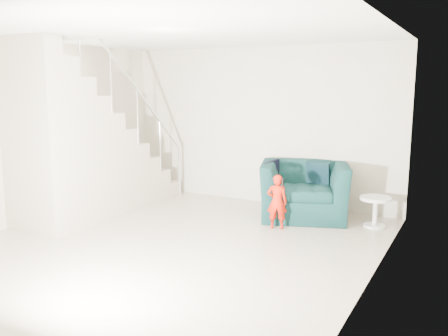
{
  "coord_description": "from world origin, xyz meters",
  "views": [
    {
      "loc": [
        3.4,
        -4.8,
        2.03
      ],
      "look_at": [
        0.15,
        1.2,
        0.85
      ],
      "focal_mm": 38.0,
      "sensor_mm": 36.0,
      "label": 1
    }
  ],
  "objects_px": {
    "side_table": "(375,207)",
    "staircase": "(83,157)",
    "armchair": "(304,190)",
    "toddler": "(277,202)"
  },
  "relations": [
    {
      "from": "armchair",
      "to": "toddler",
      "type": "height_order",
      "value": "armchair"
    },
    {
      "from": "side_table",
      "to": "toddler",
      "type": "bearing_deg",
      "value": -148.39
    },
    {
      "from": "side_table",
      "to": "staircase",
      "type": "bearing_deg",
      "value": -159.22
    },
    {
      "from": "armchair",
      "to": "side_table",
      "type": "height_order",
      "value": "armchair"
    },
    {
      "from": "toddler",
      "to": "side_table",
      "type": "distance_m",
      "value": 1.45
    },
    {
      "from": "armchair",
      "to": "staircase",
      "type": "height_order",
      "value": "staircase"
    },
    {
      "from": "armchair",
      "to": "toddler",
      "type": "xyz_separation_m",
      "value": [
        -0.13,
        -0.79,
        -0.03
      ]
    },
    {
      "from": "armchair",
      "to": "side_table",
      "type": "distance_m",
      "value": 1.11
    },
    {
      "from": "side_table",
      "to": "staircase",
      "type": "height_order",
      "value": "staircase"
    },
    {
      "from": "side_table",
      "to": "staircase",
      "type": "distance_m",
      "value": 4.49
    }
  ]
}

